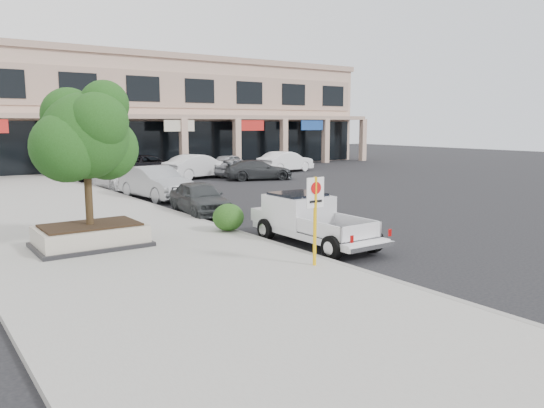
# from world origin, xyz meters

# --- Properties ---
(ground) EXTENTS (120.00, 120.00, 0.00)m
(ground) POSITION_xyz_m (0.00, 0.00, 0.00)
(ground) COLOR black
(ground) RESTS_ON ground
(sidewalk) EXTENTS (8.00, 52.00, 0.15)m
(sidewalk) POSITION_xyz_m (-5.50, 6.00, 0.07)
(sidewalk) COLOR gray
(sidewalk) RESTS_ON ground
(curb) EXTENTS (0.20, 52.00, 0.15)m
(curb) POSITION_xyz_m (-1.55, 6.00, 0.07)
(curb) COLOR gray
(curb) RESTS_ON ground
(strip_mall) EXTENTS (40.55, 12.43, 9.50)m
(strip_mall) POSITION_xyz_m (8.00, 33.93, 4.75)
(strip_mall) COLOR tan
(strip_mall) RESTS_ON ground
(planter) EXTENTS (3.20, 2.20, 0.68)m
(planter) POSITION_xyz_m (-6.34, 3.87, 0.48)
(planter) COLOR black
(planter) RESTS_ON sidewalk
(planter_tree) EXTENTS (2.90, 2.55, 4.00)m
(planter_tree) POSITION_xyz_m (-6.21, 4.02, 3.41)
(planter_tree) COLOR black
(planter_tree) RESTS_ON planter
(no_parking_sign) EXTENTS (0.55, 0.09, 2.30)m
(no_parking_sign) POSITION_xyz_m (-2.24, -1.63, 1.63)
(no_parking_sign) COLOR yellow
(no_parking_sign) RESTS_ON sidewalk
(hedge) EXTENTS (1.10, 0.99, 0.93)m
(hedge) POSITION_xyz_m (-1.80, 3.49, 0.62)
(hedge) COLOR #1D4112
(hedge) RESTS_ON sidewalk
(pickup_truck) EXTENTS (1.86, 5.00, 1.57)m
(pickup_truck) POSITION_xyz_m (-0.35, 0.59, 0.79)
(pickup_truck) COLOR silver
(pickup_truck) RESTS_ON ground
(curb_car_a) EXTENTS (2.11, 4.25, 1.39)m
(curb_car_a) POSITION_xyz_m (-0.64, 7.81, 0.70)
(curb_car_a) COLOR #313436
(curb_car_a) RESTS_ON ground
(curb_car_b) EXTENTS (2.28, 5.18, 1.66)m
(curb_car_b) POSITION_xyz_m (-0.34, 13.14, 0.83)
(curb_car_b) COLOR #909497
(curb_car_b) RESTS_ON ground
(curb_car_c) EXTENTS (2.47, 5.14, 1.45)m
(curb_car_c) POSITION_xyz_m (-0.42, 18.79, 0.72)
(curb_car_c) COLOR white
(curb_car_c) RESTS_ON ground
(curb_car_d) EXTENTS (2.80, 6.00, 1.66)m
(curb_car_d) POSITION_xyz_m (-0.35, 23.58, 0.83)
(curb_car_d) COLOR black
(curb_car_d) RESTS_ON ground
(lot_car_a) EXTENTS (4.24, 2.95, 1.34)m
(lot_car_a) POSITION_xyz_m (8.90, 20.70, 0.67)
(lot_car_a) COLOR gray
(lot_car_a) RESTS_ON ground
(lot_car_b) EXTENTS (5.27, 2.68, 1.66)m
(lot_car_b) POSITION_xyz_m (6.16, 20.98, 0.83)
(lot_car_b) COLOR silver
(lot_car_b) RESTS_ON ground
(lot_car_c) EXTENTS (4.96, 3.36, 1.34)m
(lot_car_c) POSITION_xyz_m (9.00, 17.78, 0.67)
(lot_car_c) COLOR #2C2F31
(lot_car_c) RESTS_ON ground
(lot_car_d) EXTENTS (5.97, 3.58, 1.55)m
(lot_car_d) POSITION_xyz_m (3.82, 24.56, 0.78)
(lot_car_d) COLOR black
(lot_car_d) RESTS_ON ground
(lot_car_e) EXTENTS (4.39, 3.15, 1.39)m
(lot_car_e) POSITION_xyz_m (10.61, 24.11, 0.69)
(lot_car_e) COLOR #ADB1B6
(lot_car_e) RESTS_ON ground
(lot_car_f) EXTENTS (5.05, 2.45, 1.59)m
(lot_car_f) POSITION_xyz_m (14.06, 21.48, 0.80)
(lot_car_f) COLOR white
(lot_car_f) RESTS_ON ground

